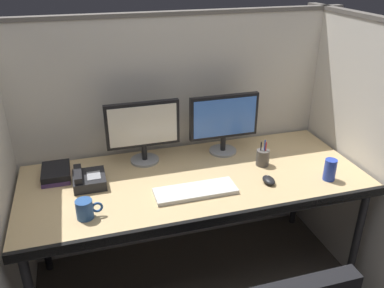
% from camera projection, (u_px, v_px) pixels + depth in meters
% --- Properties ---
extents(cubicle_partition_rear, '(2.21, 0.06, 1.57)m').
position_uv_depth(cubicle_partition_rear, '(175.00, 137.00, 2.58)').
color(cubicle_partition_rear, beige).
rests_on(cubicle_partition_rear, ground).
extents(cubicle_partition_right, '(0.06, 1.41, 1.57)m').
position_uv_depth(cubicle_partition_right, '(359.00, 154.00, 2.36)').
color(cubicle_partition_right, beige).
rests_on(cubicle_partition_right, ground).
extents(desk, '(1.90, 0.80, 0.74)m').
position_uv_depth(desk, '(195.00, 185.00, 2.23)').
color(desk, tan).
rests_on(desk, ground).
extents(monitor_left, '(0.43, 0.17, 0.37)m').
position_uv_depth(monitor_left, '(143.00, 128.00, 2.29)').
color(monitor_left, gray).
rests_on(monitor_left, desk).
extents(monitor_right, '(0.43, 0.17, 0.37)m').
position_uv_depth(monitor_right, '(224.00, 120.00, 2.40)').
color(monitor_right, gray).
rests_on(monitor_right, desk).
extents(keyboard_main, '(0.43, 0.15, 0.02)m').
position_uv_depth(keyboard_main, '(195.00, 191.00, 2.07)').
color(keyboard_main, silver).
rests_on(keyboard_main, desk).
extents(computer_mouse, '(0.06, 0.10, 0.04)m').
position_uv_depth(computer_mouse, '(269.00, 180.00, 2.15)').
color(computer_mouse, black).
rests_on(computer_mouse, desk).
extents(pen_cup, '(0.08, 0.08, 0.16)m').
position_uv_depth(pen_cup, '(263.00, 157.00, 2.32)').
color(pen_cup, '#4C4742').
rests_on(pen_cup, desk).
extents(coffee_mug, '(0.13, 0.08, 0.09)m').
position_uv_depth(coffee_mug, '(85.00, 209.00, 1.86)').
color(coffee_mug, '#264C8C').
rests_on(coffee_mug, desk).
extents(desk_phone, '(0.17, 0.19, 0.09)m').
position_uv_depth(desk_phone, '(88.00, 179.00, 2.13)').
color(desk_phone, black).
rests_on(desk_phone, desk).
extents(soda_can, '(0.07, 0.07, 0.12)m').
position_uv_depth(soda_can, '(330.00, 170.00, 2.17)').
color(soda_can, '#263FB2').
rests_on(soda_can, desk).
extents(book_stack, '(0.15, 0.22, 0.05)m').
position_uv_depth(book_stack, '(56.00, 173.00, 2.20)').
color(book_stack, '#4C3366').
rests_on(book_stack, desk).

